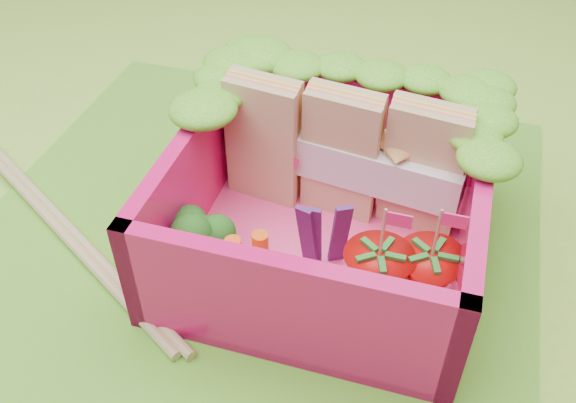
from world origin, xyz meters
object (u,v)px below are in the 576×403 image
(bento_box, at_px, (326,205))
(sandwich_stack, at_px, (342,154))
(broccoli, at_px, (197,233))
(chopsticks, at_px, (46,209))
(strawberry_left, at_px, (377,279))
(strawberry_right, at_px, (427,279))

(bento_box, distance_m, sandwich_stack, 0.28)
(sandwich_stack, distance_m, broccoli, 0.75)
(sandwich_stack, relative_size, broccoli, 3.45)
(broccoli, distance_m, chopsticks, 0.91)
(sandwich_stack, bearing_deg, broccoli, -131.56)
(sandwich_stack, distance_m, chopsticks, 1.47)
(broccoli, height_order, chopsticks, broccoli)
(sandwich_stack, distance_m, strawberry_left, 0.64)
(chopsticks, bearing_deg, strawberry_left, -4.81)
(sandwich_stack, xyz_separation_m, broccoli, (-0.49, -0.56, -0.12))
(sandwich_stack, bearing_deg, bento_box, -91.13)
(strawberry_left, xyz_separation_m, chopsticks, (-1.64, 0.14, -0.17))
(sandwich_stack, relative_size, strawberry_left, 2.16)
(sandwich_stack, xyz_separation_m, chopsticks, (-1.37, -0.42, -0.33))
(strawberry_left, relative_size, chopsticks, 0.25)
(broccoli, distance_m, strawberry_left, 0.77)
(broccoli, relative_size, strawberry_left, 0.63)
(sandwich_stack, bearing_deg, chopsticks, -162.93)
(broccoli, xyz_separation_m, chopsticks, (-0.87, 0.14, -0.21))
(strawberry_left, distance_m, strawberry_right, 0.20)
(bento_box, relative_size, sandwich_stack, 1.15)
(strawberry_left, bearing_deg, strawberry_right, 17.47)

